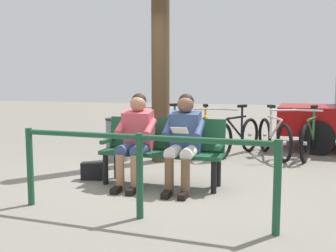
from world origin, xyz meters
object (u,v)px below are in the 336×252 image
at_px(bench, 163,146).
at_px(bicycle_orange, 274,137).
at_px(tree_trunk, 160,42).
at_px(bicycle_blue, 237,136).
at_px(person_companion, 136,135).
at_px(bicycle_green, 206,135).
at_px(person_reading, 184,137).
at_px(bicycle_purple, 311,138).
at_px(bicycle_silver, 169,133).
at_px(litter_bin, 118,139).
at_px(handbag, 92,171).

relative_size(bench, bicycle_orange, 1.01).
bearing_deg(bench, tree_trunk, -70.68).
bearing_deg(bicycle_blue, person_companion, 0.30).
relative_size(person_companion, bicycle_green, 0.73).
bearing_deg(person_reading, bicycle_orange, -112.13).
relative_size(bench, tree_trunk, 0.40).
xyz_separation_m(tree_trunk, bicycle_orange, (-1.86, -0.96, -1.66)).
bearing_deg(bicycle_purple, person_companion, -27.33).
bearing_deg(person_reading, bicycle_purple, -122.65).
bearing_deg(person_companion, bicycle_purple, -131.52).
distance_m(person_reading, bicycle_silver, 2.71).
bearing_deg(bicycle_silver, litter_bin, -6.52).
distance_m(bench, bicycle_silver, 2.44).
xyz_separation_m(bench, bicycle_blue, (-0.71, -2.29, -0.15)).
distance_m(person_companion, bicycle_blue, 2.68).
relative_size(tree_trunk, bicycle_blue, 2.57).
bearing_deg(bicycle_green, handbag, -39.77).
height_order(bicycle_orange, bicycle_silver, same).
height_order(tree_trunk, bicycle_purple, tree_trunk).
distance_m(bicycle_green, bicycle_silver, 0.75).
height_order(litter_bin, bicycle_blue, bicycle_blue).
xyz_separation_m(litter_bin, bicycle_green, (-1.34, -1.05, -0.01)).
bearing_deg(bench, bicycle_blue, -106.93).
relative_size(handbag, tree_trunk, 0.07).
relative_size(litter_bin, bicycle_orange, 0.46).
relative_size(bench, litter_bin, 2.18).
height_order(bench, person_reading, person_reading).
distance_m(handbag, litter_bin, 1.37).
bearing_deg(tree_trunk, bench, 109.06).
bearing_deg(handbag, bench, -175.67).
height_order(handbag, bicycle_silver, bicycle_silver).
bearing_deg(bicycle_blue, bicycle_green, -67.67).
bearing_deg(bicycle_silver, person_reading, 42.21).
xyz_separation_m(person_reading, litter_bin, (1.54, -1.42, -0.30)).
bearing_deg(bicycle_blue, bicycle_purple, 119.80).
bearing_deg(person_reading, person_companion, -0.05).
xyz_separation_m(person_reading, tree_trunk, (0.81, -1.58, 1.35)).
xyz_separation_m(handbag, bicycle_silver, (-0.39, -2.44, 0.24)).
xyz_separation_m(bench, person_companion, (0.32, 0.16, 0.16)).
xyz_separation_m(person_reading, person_companion, (0.64, -0.00, -0.00)).
height_order(litter_bin, bicycle_silver, bicycle_silver).
height_order(bench, tree_trunk, tree_trunk).
relative_size(handbag, litter_bin, 0.41).
xyz_separation_m(tree_trunk, litter_bin, (0.73, 0.17, -1.65)).
relative_size(litter_bin, bicycle_silver, 0.47).
xyz_separation_m(person_reading, bicycle_orange, (-1.05, -2.54, -0.31)).
height_order(bench, bicycle_green, bicycle_green).
height_order(bicycle_blue, bicycle_silver, same).
xyz_separation_m(bench, tree_trunk, (0.49, -1.42, 1.51)).
xyz_separation_m(litter_bin, bicycle_purple, (-3.23, -1.20, -0.01)).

